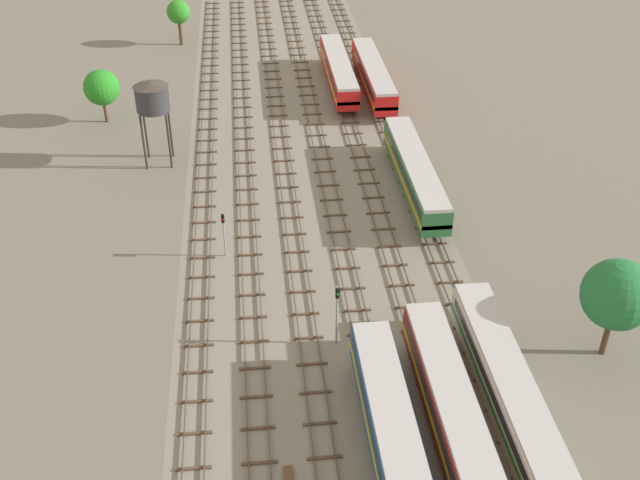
# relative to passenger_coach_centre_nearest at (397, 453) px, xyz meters

# --- Properties ---
(ground_plane) EXTENTS (480.00, 480.00, 0.00)m
(ground_plane) POSITION_rel_passenger_coach_centre_nearest_xyz_m (-2.16, 41.77, -2.61)
(ground_plane) COLOR slate
(ballast_bed) EXTENTS (25.58, 176.00, 0.01)m
(ballast_bed) POSITION_rel_passenger_coach_centre_nearest_xyz_m (-2.16, 41.77, -2.61)
(ballast_bed) COLOR gray
(ballast_bed) RESTS_ON ground
(track_far_left) EXTENTS (2.40, 126.00, 0.29)m
(track_far_left) POSITION_rel_passenger_coach_centre_nearest_xyz_m (-12.95, 42.77, -2.48)
(track_far_left) COLOR #47382D
(track_far_left) RESTS_ON ground
(track_left) EXTENTS (2.40, 126.00, 0.29)m
(track_left) POSITION_rel_passenger_coach_centre_nearest_xyz_m (-8.63, 42.77, -2.48)
(track_left) COLOR #47382D
(track_left) RESTS_ON ground
(track_centre_left) EXTENTS (2.40, 126.00, 0.29)m
(track_centre_left) POSITION_rel_passenger_coach_centre_nearest_xyz_m (-4.32, 42.77, -2.48)
(track_centre_left) COLOR #47382D
(track_centre_left) RESTS_ON ground
(track_centre) EXTENTS (2.40, 126.00, 0.29)m
(track_centre) POSITION_rel_passenger_coach_centre_nearest_xyz_m (-0.00, 42.77, -2.48)
(track_centre) COLOR #47382D
(track_centre) RESTS_ON ground
(track_centre_right) EXTENTS (2.40, 126.00, 0.29)m
(track_centre_right) POSITION_rel_passenger_coach_centre_nearest_xyz_m (4.32, 42.77, -2.48)
(track_centre_right) COLOR #47382D
(track_centre_right) RESTS_ON ground
(track_right) EXTENTS (2.40, 126.00, 0.29)m
(track_right) POSITION_rel_passenger_coach_centre_nearest_xyz_m (8.63, 42.77, -2.48)
(track_right) COLOR #47382D
(track_right) RESTS_ON ground
(passenger_coach_centre_nearest) EXTENTS (2.96, 22.00, 3.80)m
(passenger_coach_centre_nearest) POSITION_rel_passenger_coach_centre_nearest_xyz_m (0.00, 0.00, 0.00)
(passenger_coach_centre_nearest) COLOR #194C8C
(passenger_coach_centre_nearest) RESTS_ON ground
(passenger_coach_centre_right_near) EXTENTS (2.96, 22.00, 3.80)m
(passenger_coach_centre_right_near) POSITION_rel_passenger_coach_centre_nearest_xyz_m (4.32, 1.80, 0.00)
(passenger_coach_centre_right_near) COLOR maroon
(passenger_coach_centre_right_near) RESTS_ON ground
(passenger_coach_right_mid) EXTENTS (2.96, 22.00, 3.80)m
(passenger_coach_right_mid) POSITION_rel_passenger_coach_centre_nearest_xyz_m (8.63, 3.79, 0.00)
(passenger_coach_right_mid) COLOR beige
(passenger_coach_right_mid) RESTS_ON ground
(diesel_railcar_right_midfar) EXTENTS (2.96, 20.50, 3.80)m
(diesel_railcar_right_midfar) POSITION_rel_passenger_coach_centre_nearest_xyz_m (8.63, 35.79, -0.02)
(diesel_railcar_right_midfar) COLOR #286638
(diesel_railcar_right_midfar) RESTS_ON ground
(diesel_railcar_right_far) EXTENTS (2.96, 20.50, 3.80)m
(diesel_railcar_right_far) POSITION_rel_passenger_coach_centre_nearest_xyz_m (8.63, 62.22, -0.02)
(diesel_railcar_right_far) COLOR red
(diesel_railcar_right_far) RESTS_ON ground
(diesel_railcar_centre_right_farther) EXTENTS (2.96, 20.50, 3.80)m
(diesel_railcar_centre_right_farther) POSITION_rel_passenger_coach_centre_nearest_xyz_m (4.32, 64.23, -0.02)
(diesel_railcar_centre_right_farther) COLOR red
(diesel_railcar_centre_right_farther) RESTS_ON ground
(water_tower) EXTENTS (3.78, 3.78, 9.49)m
(water_tower) POSITION_rel_passenger_coach_centre_nearest_xyz_m (-18.01, 45.50, 5.13)
(water_tower) COLOR #2D2826
(water_tower) RESTS_ON ground
(signal_post_nearest) EXTENTS (0.28, 0.47, 4.65)m
(signal_post_nearest) POSITION_rel_passenger_coach_centre_nearest_xyz_m (-10.79, 26.40, 0.37)
(signal_post_nearest) COLOR gray
(signal_post_nearest) RESTS_ON ground
(signal_post_near) EXTENTS (0.28, 0.47, 5.58)m
(signal_post_near) POSITION_rel_passenger_coach_centre_nearest_xyz_m (-2.16, 13.48, 0.92)
(signal_post_near) COLOR gray
(signal_post_near) RESTS_ON ground
(lineside_tree_0) EXTENTS (5.39, 5.39, 8.38)m
(lineside_tree_0) POSITION_rel_passenger_coach_centre_nearest_xyz_m (18.18, 10.29, 3.05)
(lineside_tree_0) COLOR #4C331E
(lineside_tree_0) RESTS_ON ground
(lineside_tree_1) EXTENTS (4.28, 4.28, 6.60)m
(lineside_tree_1) POSITION_rel_passenger_coach_centre_nearest_xyz_m (-25.28, 56.90, 1.82)
(lineside_tree_1) COLOR #4C331E
(lineside_tree_1) RESTS_ON ground
(lineside_tree_2) EXTENTS (3.50, 3.50, 6.76)m
(lineside_tree_2) POSITION_rel_passenger_coach_centre_nearest_xyz_m (-17.42, 83.83, 2.32)
(lineside_tree_2) COLOR #4C331E
(lineside_tree_2) RESTS_ON ground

